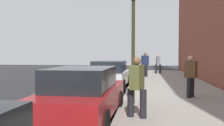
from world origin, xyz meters
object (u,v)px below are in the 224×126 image
Objects in this scene: parked_car_red at (83,94)px; pedestrian_navy_coat at (145,64)px; pedestrian_olive_coat at (137,85)px; traffic_light_pole at (133,20)px; rolling_suitcase at (143,73)px; parked_car_white at (110,75)px; pedestrian_brown_coat at (191,75)px; pedestrian_grey_coat at (158,63)px.

parked_car_red is 12.50m from pedestrian_navy_coat.
pedestrian_olive_coat is 0.38× the size of traffic_light_pole.
traffic_light_pole is (1.99, 0.19, 2.06)m from pedestrian_olive_coat.
pedestrian_olive_coat is (-0.07, -1.52, 0.28)m from parked_car_red.
pedestrian_olive_coat reaches higher than parked_car_red.
rolling_suitcase is at bearing -7.72° from parked_car_red.
pedestrian_navy_coat is at bearing -18.23° from parked_car_white.
parked_car_white is 4.85m from pedestrian_brown_coat.
pedestrian_olive_coat is (-12.43, 0.29, -0.10)m from pedestrian_navy_coat.
parked_car_red is 4.56× the size of rolling_suitcase.
pedestrian_navy_coat is 1.09× the size of pedestrian_grey_coat.
pedestrian_navy_coat is 3.34m from pedestrian_grey_coat.
pedestrian_brown_coat is at bearing -130.26° from parked_car_white.
pedestrian_brown_coat is 4.02m from pedestrian_olive_coat.
pedestrian_brown_coat is 1.67× the size of rolling_suitcase.
parked_car_red and parked_car_white have the same top height.
pedestrian_navy_coat is at bearing -1.31° from pedestrian_olive_coat.
pedestrian_grey_coat is (3.13, -1.16, -0.08)m from pedestrian_navy_coat.
parked_car_red is 2.75× the size of pedestrian_olive_coat.
pedestrian_brown_coat is at bearing -46.45° from parked_car_red.
traffic_light_pole is at bearing -34.75° from parked_car_red.
pedestrian_grey_coat reaches higher than pedestrian_brown_coat.
traffic_light_pole is at bearing 178.31° from rolling_suitcase.
parked_car_red is at bearing 172.28° from rolling_suitcase.
rolling_suitcase is at bearing -1.69° from traffic_light_pole.
traffic_light_pole reaches higher than pedestrian_brown_coat.
pedestrian_grey_coat reaches higher than parked_car_red.
parked_car_white is at bearing 49.74° from pedestrian_brown_coat.
parked_car_white is 6.80m from pedestrian_olive_coat.
traffic_light_pole is (-4.60, -1.45, 2.34)m from parked_car_white.
traffic_light_pole is 4.35× the size of rolling_suitcase.
traffic_light_pole is (1.92, -1.33, 2.33)m from parked_car_red.
pedestrian_navy_coat is 1.12× the size of pedestrian_olive_coat.
pedestrian_brown_coat is (-3.13, -3.69, 0.28)m from parked_car_white.
traffic_light_pole reaches higher than pedestrian_navy_coat.
parked_car_red is 1.05× the size of traffic_light_pole.
traffic_light_pole is (-13.58, 1.63, 2.04)m from pedestrian_grey_coat.
pedestrian_navy_coat is at bearing -26.45° from rolling_suitcase.
pedestrian_brown_coat reaches higher than parked_car_white.
pedestrian_grey_coat is 0.39× the size of traffic_light_pole.
traffic_light_pole reaches higher than rolling_suitcase.
pedestrian_olive_coat is at bearing -92.51° from parked_car_red.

